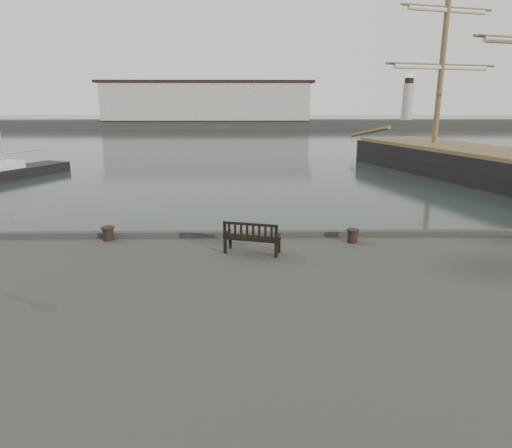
{
  "coord_description": "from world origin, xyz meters",
  "views": [
    {
      "loc": [
        1.17,
        -15.42,
        6.13
      ],
      "look_at": [
        1.45,
        -0.5,
        2.1
      ],
      "focal_mm": 32.0,
      "sensor_mm": 36.0,
      "label": 1
    }
  ],
  "objects": [
    {
      "name": "bollard_right",
      "position": [
        4.67,
        -0.91,
        1.78
      ],
      "size": [
        0.49,
        0.49,
        0.44
      ],
      "primitive_type": "cylinder",
      "rotation": [
        0.0,
        0.0,
        -0.18
      ],
      "color": "black",
      "rests_on": "quay"
    },
    {
      "name": "ground",
      "position": [
        0.0,
        0.0,
        0.0
      ],
      "size": [
        400.0,
        400.0,
        0.0
      ],
      "primitive_type": "plane",
      "color": "black",
      "rests_on": "ground"
    },
    {
      "name": "yacht_d",
      "position": [
        -18.4,
        22.41,
        0.23
      ],
      "size": [
        6.7,
        10.5,
        12.82
      ],
      "rotation": [
        0.0,
        0.0,
        -0.42
      ],
      "color": "black",
      "rests_on": "ground"
    },
    {
      "name": "bench",
      "position": [
        1.31,
        -1.98,
        1.88
      ],
      "size": [
        1.81,
        1.04,
        0.99
      ],
      "rotation": [
        0.0,
        0.0,
        -0.28
      ],
      "color": "black",
      "rests_on": "quay"
    },
    {
      "name": "bollard_left",
      "position": [
        -3.56,
        -0.5,
        1.79
      ],
      "size": [
        0.51,
        0.51,
        0.47
      ],
      "primitive_type": "cylinder",
      "rotation": [
        0.0,
        0.0,
        -0.16
      ],
      "color": "black",
      "rests_on": "quay"
    },
    {
      "name": "breakwater",
      "position": [
        -4.56,
        92.0,
        4.3
      ],
      "size": [
        140.0,
        9.5,
        12.2
      ],
      "color": "#383530",
      "rests_on": "ground"
    }
  ]
}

